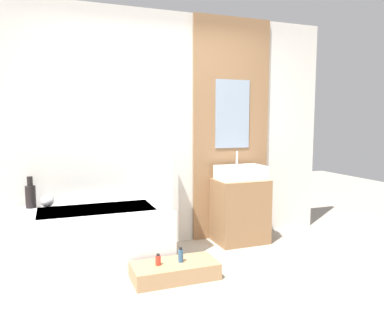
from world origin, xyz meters
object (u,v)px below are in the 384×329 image
(bottle_soap_primary, at_px, (158,260))
(vase_round_light, at_px, (47,201))
(vase_tall_dark, at_px, (31,195))
(bottle_soap_secondary, at_px, (181,255))
(sink, at_px, (240,173))
(bathtub, at_px, (97,236))
(wooden_step_bench, at_px, (175,271))

(bottle_soap_primary, bearing_deg, vase_round_light, 136.62)
(vase_tall_dark, height_order, bottle_soap_secondary, vase_tall_dark)
(sink, xyz_separation_m, bottle_soap_secondary, (-0.97, -0.72, -0.61))
(sink, bearing_deg, bottle_soap_primary, -148.74)
(bathtub, distance_m, bottle_soap_secondary, 0.89)
(vase_tall_dark, bearing_deg, bottle_soap_primary, -39.41)
(bottle_soap_secondary, bearing_deg, bottle_soap_primary, 180.00)
(vase_round_light, height_order, bottle_soap_primary, vase_round_light)
(wooden_step_bench, relative_size, vase_round_light, 6.08)
(vase_round_light, distance_m, bottle_soap_secondary, 1.45)
(bottle_soap_secondary, bearing_deg, sink, 36.42)
(bathtub, bearing_deg, wooden_step_bench, -44.48)
(bathtub, height_order, bottle_soap_primary, bathtub)
(wooden_step_bench, relative_size, vase_tall_dark, 2.46)
(sink, bearing_deg, vase_tall_dark, 176.34)
(sink, height_order, bottle_soap_secondary, sink)
(bathtub, bearing_deg, sink, 4.40)
(bottle_soap_primary, distance_m, bottle_soap_secondary, 0.21)
(vase_tall_dark, bearing_deg, sink, -3.66)
(bathtub, height_order, sink, sink)
(bathtub, relative_size, sink, 2.59)
(bathtub, height_order, bottle_soap_secondary, bathtub)
(wooden_step_bench, bearing_deg, sink, 34.87)
(bottle_soap_primary, height_order, bottle_soap_secondary, bottle_soap_secondary)
(vase_tall_dark, distance_m, bottle_soap_secondary, 1.60)
(wooden_step_bench, height_order, vase_round_light, vase_round_light)
(vase_round_light, xyz_separation_m, bottle_soap_primary, (0.90, -0.85, -0.43))
(vase_round_light, bearing_deg, vase_tall_dark, 174.75)
(vase_tall_dark, xyz_separation_m, bottle_soap_secondary, (1.26, -0.86, -0.48))
(wooden_step_bench, height_order, bottle_soap_secondary, bottle_soap_secondary)
(bottle_soap_primary, bearing_deg, bottle_soap_secondary, 0.00)
(vase_round_light, bearing_deg, sink, -3.54)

